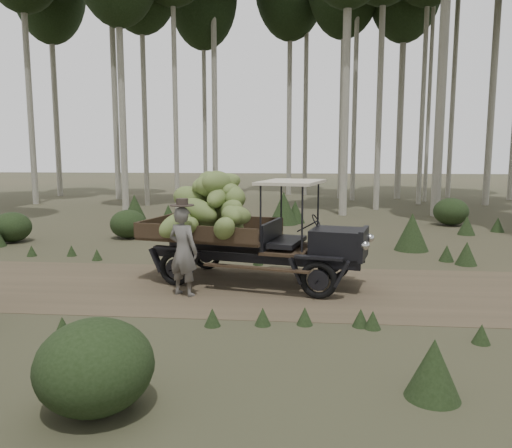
% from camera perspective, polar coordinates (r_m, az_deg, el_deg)
% --- Properties ---
extents(ground, '(120.00, 120.00, 0.00)m').
position_cam_1_polar(ground, '(10.54, -5.06, -7.26)').
color(ground, '#473D2B').
rests_on(ground, ground).
extents(dirt_track, '(70.00, 4.00, 0.01)m').
position_cam_1_polar(dirt_track, '(10.54, -5.06, -7.24)').
color(dirt_track, brown).
rests_on(dirt_track, ground).
extents(banana_truck, '(5.08, 2.74, 2.50)m').
position_cam_1_polar(banana_truck, '(10.75, -2.84, 0.78)').
color(banana_truck, black).
rests_on(banana_truck, ground).
extents(farmer, '(0.76, 0.65, 1.92)m').
position_cam_1_polar(farmer, '(9.86, -8.33, -2.97)').
color(farmer, '#5D5955').
rests_on(farmer, ground).
extents(undergrowth, '(17.60, 23.70, 1.29)m').
position_cam_1_polar(undergrowth, '(10.07, -6.70, -5.02)').
color(undergrowth, '#233319').
rests_on(undergrowth, ground).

